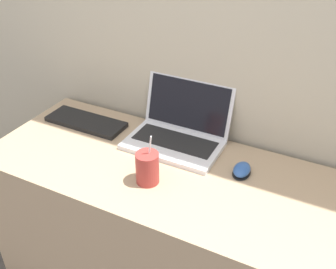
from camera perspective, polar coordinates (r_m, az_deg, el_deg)
wall_back at (r=1.53m, az=5.63°, el=17.49°), size 7.00×0.04×2.50m
desk at (r=1.73m, az=-0.24°, el=-14.82°), size 1.43×0.58×0.74m
laptop at (r=1.61m, az=1.54°, el=0.67°), size 0.38×0.29×0.24m
drink_cup at (r=1.38m, az=-3.01°, el=-4.80°), size 0.08×0.08×0.19m
computer_mouse at (r=1.47m, az=10.66°, el=-5.09°), size 0.06×0.09×0.04m
external_keyboard at (r=1.78m, az=-11.82°, el=1.82°), size 0.36×0.13×0.02m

